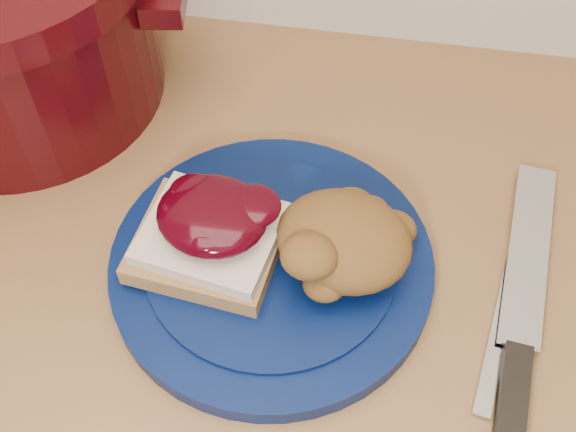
% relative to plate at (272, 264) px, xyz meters
% --- Properties ---
extents(plate, '(0.31, 0.31, 0.02)m').
position_rel_plate_xyz_m(plate, '(0.00, 0.00, 0.00)').
color(plate, '#04113D').
rests_on(plate, wood_countertop).
extents(sandwich, '(0.12, 0.11, 0.06)m').
position_rel_plate_xyz_m(sandwich, '(-0.05, -0.00, 0.04)').
color(sandwich, olive).
rests_on(sandwich, plate).
extents(stuffing_mound, '(0.12, 0.11, 0.05)m').
position_rel_plate_xyz_m(stuffing_mound, '(0.06, 0.01, 0.04)').
color(stuffing_mound, brown).
rests_on(stuffing_mound, plate).
extents(chef_knife, '(0.06, 0.30, 0.02)m').
position_rel_plate_xyz_m(chef_knife, '(0.19, -0.06, -0.00)').
color(chef_knife, black).
rests_on(chef_knife, wood_countertop).
extents(butter_knife, '(0.04, 0.17, 0.00)m').
position_rel_plate_xyz_m(butter_knife, '(0.19, -0.01, -0.01)').
color(butter_knife, silver).
rests_on(butter_knife, wood_countertop).
extents(dutch_oven, '(0.35, 0.33, 0.18)m').
position_rel_plate_xyz_m(dutch_oven, '(-0.28, 0.17, 0.08)').
color(dutch_oven, black).
rests_on(dutch_oven, wood_countertop).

